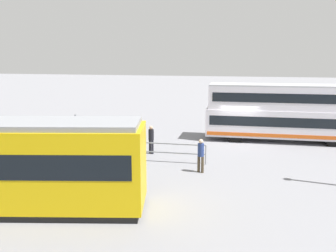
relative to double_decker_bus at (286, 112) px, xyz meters
The scene contains 6 objects.
ground_plane 3.76m from the double_decker_bus, 18.42° to the left, with size 160.00×160.00×0.00m, color gray.
double_decker_bus is the anchor object (origin of this frame).
pedestrian_near_railing 9.59m from the double_decker_bus, 32.70° to the left, with size 0.44×0.44×1.68m.
pedestrian_crossing 9.41m from the double_decker_bus, 59.94° to the left, with size 0.42×0.42×1.70m.
pedestrian_railing 10.63m from the double_decker_bus, 39.89° to the left, with size 7.08×0.22×1.08m.
info_sign 13.80m from the double_decker_bus, 25.28° to the left, with size 1.20×0.38×2.32m.
Camera 1 is at (-0.56, 24.78, 5.77)m, focal length 39.51 mm.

